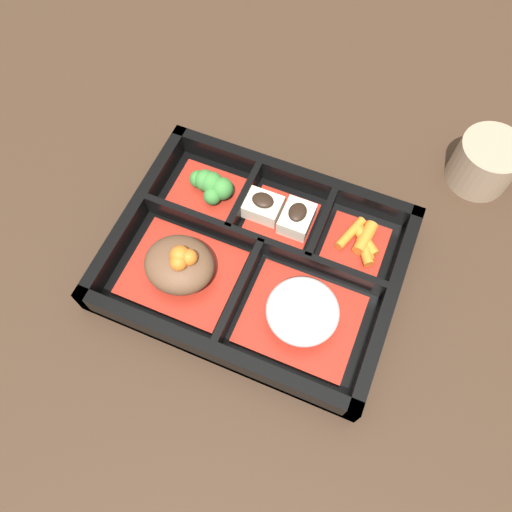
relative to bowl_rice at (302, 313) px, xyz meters
The scene contains 9 objects.
ground_plane 0.09m from the bowl_rice, 32.80° to the right, with size 3.00×3.00×0.00m, color #382619.
bento_base 0.09m from the bowl_rice, 32.80° to the right, with size 0.32×0.25×0.01m.
bento_rim 0.09m from the bowl_rice, 35.23° to the right, with size 0.32×0.25×0.04m.
bowl_rice is the anchor object (origin of this frame).
bowl_stew 0.14m from the bowl_rice, ahead, with size 0.12×0.10×0.06m.
bowl_carrots 0.12m from the bowl_rice, 105.41° to the right, with size 0.07×0.07×0.02m.
bowl_tofu 0.13m from the bowl_rice, 58.40° to the right, with size 0.08×0.07×0.04m.
bowl_greens 0.19m from the bowl_rice, 34.87° to the right, with size 0.08×0.07×0.03m.
tea_cup 0.30m from the bowl_rice, 117.38° to the right, with size 0.08×0.08×0.06m.
Camera 1 is at (-0.09, 0.23, 0.53)m, focal length 35.00 mm.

